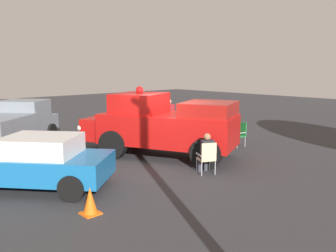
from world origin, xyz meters
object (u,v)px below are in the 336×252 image
spectator_standing (169,113)px  lawn_chair_near_truck (207,156)px  vintage_fire_truck (162,125)px  traffic_cone (90,201)px  classic_hot_rod (30,161)px  lawn_chair_by_car (49,143)px  parked_pickup (13,124)px  spectator_seated (206,152)px  lawn_chair_spare (240,133)px

spectator_standing → lawn_chair_near_truck: bearing=-124.2°
vintage_fire_truck → traffic_cone: bearing=-149.2°
classic_hot_rod → lawn_chair_near_truck: bearing=-29.3°
classic_hot_rod → spectator_standing: 9.43m
classic_hot_rod → spectator_standing: size_ratio=2.70×
lawn_chair_near_truck → spectator_standing: bearing=55.8°
lawn_chair_by_car → spectator_standing: 7.09m
lawn_chair_by_car → traffic_cone: lawn_chair_by_car is taller
vintage_fire_truck → parked_pickup: (-3.56, 5.12, -0.21)m
spectator_seated → parked_pickup: bearing=112.1°
classic_hot_rod → traffic_cone: bearing=-84.6°
lawn_chair_by_car → lawn_chair_spare: bearing=-26.5°
lawn_chair_by_car → spectator_seated: size_ratio=0.79×
parked_pickup → spectator_seated: bearing=-67.9°
lawn_chair_spare → traffic_cone: (-8.22, -1.83, -0.28)m
lawn_chair_by_car → vintage_fire_truck: bearing=-36.2°
spectator_seated → classic_hot_rod: bearing=152.2°
traffic_cone → parked_pickup: bearing=81.6°
lawn_chair_by_car → traffic_cone: size_ratio=1.61×
traffic_cone → lawn_chair_near_truck: bearing=2.2°
vintage_fire_truck → lawn_chair_spare: 3.68m
lawn_chair_near_truck → spectator_seated: 0.17m
vintage_fire_truck → lawn_chair_near_truck: (-0.51, -2.65, -0.61)m
lawn_chair_near_truck → parked_pickup: bearing=111.4°
vintage_fire_truck → lawn_chair_spare: (3.50, -0.98, -0.61)m
vintage_fire_truck → parked_pickup: 6.24m
classic_hot_rod → lawn_chair_by_car: classic_hot_rod is taller
parked_pickup → lawn_chair_spare: parked_pickup is taller
parked_pickup → lawn_chair_spare: bearing=-40.9°
spectator_standing → spectator_seated: bearing=-124.3°
classic_hot_rod → spectator_seated: size_ratio=3.51×
vintage_fire_truck → traffic_cone: size_ratio=9.94×
spectator_seated → lawn_chair_spare: bearing=21.4°
lawn_chair_near_truck → lawn_chair_spare: 4.35m
lawn_chair_near_truck → spectator_seated: size_ratio=0.79×
parked_pickup → lawn_chair_spare: 9.34m
lawn_chair_near_truck → vintage_fire_truck: bearing=79.0°
lawn_chair_spare → traffic_cone: bearing=-167.5°
parked_pickup → spectator_seated: (3.11, -7.65, -0.29)m
lawn_chair_spare → traffic_cone: 8.43m
lawn_chair_near_truck → spectator_seated: (0.06, 0.12, 0.11)m
traffic_cone → spectator_seated: bearing=3.7°
vintage_fire_truck → classic_hot_rod: 5.00m
lawn_chair_near_truck → lawn_chair_spare: bearing=22.5°
classic_hot_rod → lawn_chair_by_car: 3.06m
parked_pickup → spectator_standing: bearing=-12.2°
classic_hot_rod → spectator_seated: bearing=-27.8°
lawn_chair_by_car → spectator_standing: (6.98, 1.16, 0.37)m
vintage_fire_truck → traffic_cone: (-4.72, -2.81, -0.89)m
parked_pickup → traffic_cone: bearing=-98.4°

